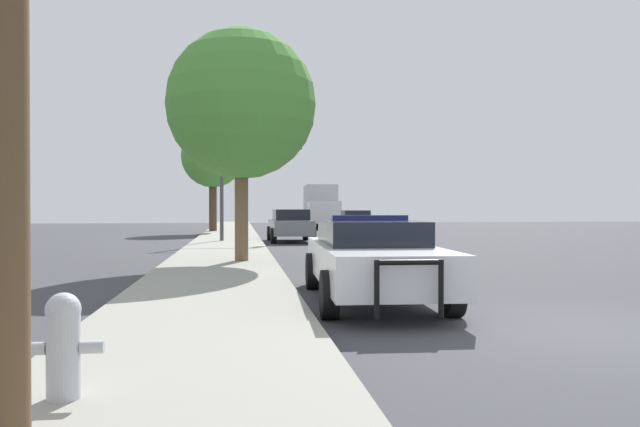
% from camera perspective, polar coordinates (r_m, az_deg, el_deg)
% --- Properties ---
extents(ground_plane, '(110.00, 110.00, 0.00)m').
position_cam_1_polar(ground_plane, '(8.91, 24.24, -9.73)').
color(ground_plane, '#3D3D42').
extents(sidewalk_left, '(3.00, 110.00, 0.13)m').
position_cam_1_polar(sidewalk_left, '(7.63, -11.17, -10.95)').
color(sidewalk_left, '#99968C').
rests_on(sidewalk_left, ground_plane).
extents(police_car, '(2.20, 5.42, 1.45)m').
position_cam_1_polar(police_car, '(10.64, 4.75, -3.96)').
color(police_car, white).
rests_on(police_car, ground_plane).
extents(fire_hydrant, '(0.60, 0.26, 0.81)m').
position_cam_1_polar(fire_hydrant, '(5.22, -22.42, -10.83)').
color(fire_hydrant, '#B7BCC1').
rests_on(fire_hydrant, sidewalk_left).
extents(traffic_light, '(3.57, 0.35, 5.05)m').
position_cam_1_polar(traffic_light, '(27.38, -6.03, 5.01)').
color(traffic_light, '#424247').
rests_on(traffic_light, sidewalk_left).
extents(car_background_distant, '(2.21, 4.28, 1.31)m').
position_cam_1_polar(car_background_distant, '(47.91, 1.17, -0.44)').
color(car_background_distant, '#B7B7BC').
rests_on(car_background_distant, ground_plane).
extents(car_background_midblock, '(2.00, 4.29, 1.48)m').
position_cam_1_polar(car_background_midblock, '(28.41, -2.72, -1.03)').
color(car_background_midblock, slate).
rests_on(car_background_midblock, ground_plane).
extents(car_background_oncoming, '(2.09, 4.23, 1.39)m').
position_cam_1_polar(car_background_oncoming, '(35.89, 3.29, -0.72)').
color(car_background_oncoming, '#B7B7BC').
rests_on(car_background_oncoming, ground_plane).
extents(box_truck, '(2.74, 7.37, 3.23)m').
position_cam_1_polar(box_truck, '(47.04, 0.07, 0.73)').
color(box_truck, silver).
rests_on(box_truck, ground_plane).
extents(tree_sidewalk_near, '(4.07, 4.07, 6.29)m').
position_cam_1_polar(tree_sidewalk_near, '(17.30, -7.20, 9.84)').
color(tree_sidewalk_near, brown).
rests_on(tree_sidewalk_near, sidewalk_left).
extents(tree_sidewalk_far, '(3.82, 3.82, 6.46)m').
position_cam_1_polar(tree_sidewalk_far, '(38.46, -9.77, 5.16)').
color(tree_sidewalk_far, '#4C3823').
rests_on(tree_sidewalk_far, sidewalk_left).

